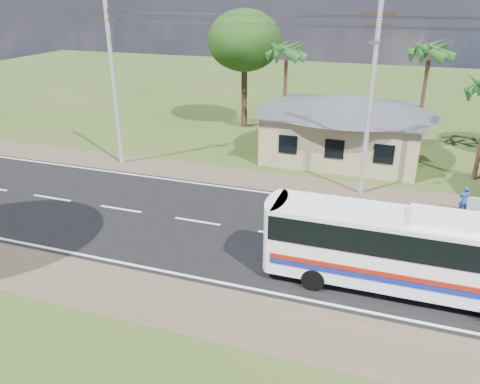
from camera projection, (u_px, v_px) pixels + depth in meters
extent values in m
plane|color=#2B4117|center=(283.00, 235.00, 22.55)|extent=(120.00, 120.00, 0.00)
cube|color=black|center=(283.00, 235.00, 22.54)|extent=(120.00, 10.00, 0.02)
cube|color=brown|center=(309.00, 186.00, 28.19)|extent=(120.00, 3.00, 0.01)
cube|color=brown|center=(239.00, 317.00, 16.90)|extent=(120.00, 3.00, 0.01)
cube|color=silver|center=(303.00, 197.00, 26.62)|extent=(120.00, 0.15, 0.01)
cube|color=silver|center=(254.00, 289.00, 18.46)|extent=(120.00, 0.15, 0.01)
cube|color=silver|center=(283.00, 235.00, 22.54)|extent=(120.00, 0.15, 0.01)
cube|color=tan|center=(343.00, 134.00, 32.90)|extent=(10.00, 8.00, 3.20)
cube|color=#4C4F54|center=(345.00, 110.00, 32.25)|extent=(10.60, 8.60, 0.10)
pyramid|color=#4C4F54|center=(346.00, 94.00, 31.79)|extent=(12.40, 10.00, 1.20)
cube|color=black|center=(288.00, 144.00, 30.27)|extent=(1.20, 0.08, 1.20)
cube|color=black|center=(334.00, 149.00, 29.37)|extent=(1.20, 0.08, 1.20)
cube|color=black|center=(384.00, 154.00, 28.48)|extent=(1.20, 0.08, 1.20)
cylinder|color=#9E9E99|center=(113.00, 82.00, 29.88)|extent=(0.26, 0.26, 11.00)
cube|color=#342413|center=(106.00, 10.00, 28.18)|extent=(1.80, 0.12, 0.12)
cube|color=#342413|center=(107.00, 18.00, 28.38)|extent=(1.40, 0.10, 0.10)
cylinder|color=#9E9E99|center=(371.00, 99.00, 25.11)|extent=(0.26, 0.26, 11.00)
cube|color=#342413|center=(380.00, 14.00, 23.41)|extent=(1.80, 0.12, 0.12)
cube|color=#342413|center=(379.00, 24.00, 23.61)|extent=(1.40, 0.10, 0.10)
cylinder|color=gray|center=(376.00, 40.00, 23.02)|extent=(0.08, 2.00, 0.08)
cube|color=gray|center=(374.00, 42.00, 22.15)|extent=(0.50, 0.18, 0.12)
cylinder|color=black|center=(230.00, 15.00, 25.87)|extent=(16.00, 0.02, 0.02)
cylinder|color=#47301E|center=(422.00, 101.00, 32.73)|extent=(0.28, 0.28, 7.50)
cylinder|color=#47301E|center=(285.00, 94.00, 36.24)|extent=(0.28, 0.28, 7.00)
cylinder|color=#47301E|center=(244.00, 92.00, 39.38)|extent=(0.50, 0.50, 5.95)
ellipsoid|color=#14360E|center=(244.00, 40.00, 37.72)|extent=(6.00, 6.00, 4.92)
cube|color=white|center=(417.00, 252.00, 17.64)|extent=(11.06, 2.36, 2.76)
cube|color=black|center=(420.00, 236.00, 17.36)|extent=(11.11, 2.41, 1.01)
cube|color=black|center=(276.00, 222.00, 19.11)|extent=(0.12, 2.12, 1.66)
cube|color=#951809|center=(416.00, 280.00, 16.82)|extent=(10.87, 0.09, 0.20)
cube|color=#0D1D93|center=(415.00, 285.00, 16.91)|extent=(10.87, 0.09, 0.20)
cube|color=white|center=(451.00, 220.00, 16.76)|extent=(2.77, 1.49, 0.28)
cylinder|color=black|center=(313.00, 279.00, 18.33)|extent=(0.92, 0.33, 0.92)
cylinder|color=black|center=(322.00, 253.00, 20.17)|extent=(0.92, 0.33, 0.92)
imported|color=#1C3A9B|center=(464.00, 200.00, 24.52)|extent=(0.63, 0.49, 1.51)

